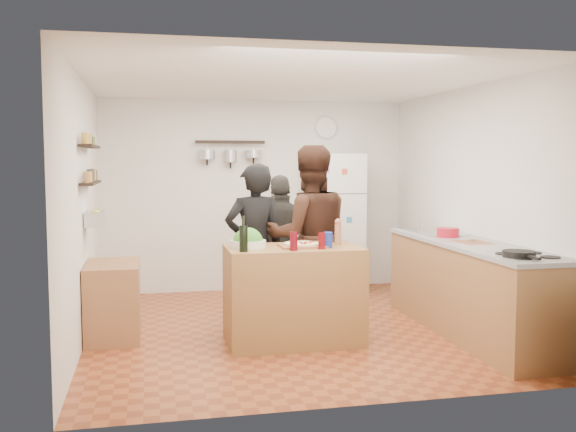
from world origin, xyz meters
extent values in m
plane|color=brown|center=(0.00, 0.00, 0.00)|extent=(4.20, 4.20, 0.00)
plane|color=white|center=(0.00, 0.00, 2.50)|extent=(4.20, 4.20, 0.00)
plane|color=silver|center=(0.00, 2.10, 1.25)|extent=(4.00, 0.00, 4.00)
plane|color=silver|center=(-2.00, 0.00, 1.25)|extent=(0.00, 4.20, 4.20)
plane|color=silver|center=(2.00, 0.00, 1.25)|extent=(0.00, 4.20, 4.20)
cube|color=olive|center=(-0.07, -0.46, 0.46)|extent=(1.25, 0.72, 0.91)
cube|color=brown|center=(0.01, -0.48, 0.92)|extent=(0.42, 0.34, 0.02)
cylinder|color=beige|center=(0.01, -0.48, 0.94)|extent=(0.34, 0.34, 0.02)
cylinder|color=white|center=(-0.49, -0.41, 0.94)|extent=(0.33, 0.33, 0.07)
cylinder|color=black|center=(-0.57, -0.68, 1.03)|extent=(0.08, 0.08, 0.23)
cylinder|color=#530710|center=(-0.12, -0.70, 1.00)|extent=(0.07, 0.07, 0.17)
cylinder|color=#5F080B|center=(0.15, -0.66, 0.99)|extent=(0.06, 0.06, 0.15)
cylinder|color=#995E40|center=(0.38, -0.41, 1.01)|extent=(0.06, 0.06, 0.20)
cylinder|color=navy|center=(0.23, -0.58, 0.98)|extent=(0.09, 0.09, 0.14)
imported|color=black|center=(-0.34, 0.14, 0.84)|extent=(0.66, 0.48, 1.69)
imported|color=black|center=(0.21, 0.07, 0.93)|extent=(0.94, 0.75, 1.87)
imported|color=#2C2A27|center=(0.04, 0.62, 0.78)|extent=(0.93, 0.43, 1.56)
cube|color=#9E7042|center=(1.70, -0.55, 0.45)|extent=(0.63, 2.63, 0.90)
cube|color=white|center=(1.70, -1.50, 0.91)|extent=(0.60, 0.62, 0.02)
cylinder|color=black|center=(1.60, -1.54, 0.95)|extent=(0.27, 0.27, 0.05)
cube|color=silver|center=(1.70, 0.30, 0.92)|extent=(0.50, 0.80, 0.03)
cube|color=brown|center=(1.70, -0.57, 0.91)|extent=(0.30, 0.40, 0.02)
cylinder|color=red|center=(1.65, -0.14, 0.97)|extent=(0.23, 0.23, 0.10)
cube|color=white|center=(0.95, 1.75, 0.90)|extent=(0.70, 0.68, 1.80)
cylinder|color=silver|center=(0.95, 2.08, 2.15)|extent=(0.30, 0.03, 0.30)
cube|color=black|center=(-1.93, 0.20, 1.50)|extent=(0.12, 1.00, 0.02)
cube|color=black|center=(-1.93, 0.20, 1.85)|extent=(0.12, 1.00, 0.02)
cube|color=silver|center=(-1.90, 0.20, 1.15)|extent=(0.18, 0.35, 0.14)
cube|color=#91613C|center=(-1.74, 0.06, 0.36)|extent=(0.50, 0.80, 0.73)
cube|color=black|center=(-0.35, 2.00, 1.95)|extent=(0.90, 0.04, 0.04)
camera|label=1|loc=(-1.37, -6.26, 1.72)|focal=40.00mm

